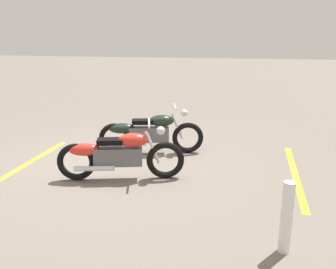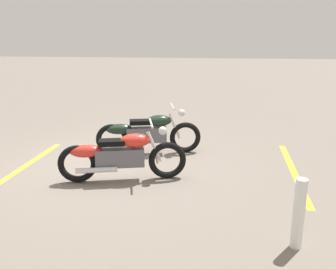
{
  "view_description": "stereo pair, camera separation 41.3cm",
  "coord_description": "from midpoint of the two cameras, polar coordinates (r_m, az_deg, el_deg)",
  "views": [
    {
      "loc": [
        2.33,
        -6.59,
        2.54
      ],
      "look_at": [
        1.11,
        0.0,
        0.65
      ],
      "focal_mm": 39.31,
      "sensor_mm": 36.0,
      "label": 1
    },
    {
      "loc": [
        1.92,
        -6.65,
        2.54
      ],
      "look_at": [
        1.11,
        0.0,
        0.65
      ],
      "focal_mm": 39.31,
      "sensor_mm": 36.0,
      "label": 2
    }
  ],
  "objects": [
    {
      "name": "bollard_post",
      "position": [
        4.65,
        17.18,
        -11.73
      ],
      "size": [
        0.14,
        0.14,
        0.89
      ],
      "primitive_type": "cylinder",
      "color": "white",
      "rests_on": "ground"
    },
    {
      "name": "parking_stripe_mid",
      "position": [
        7.25,
        17.34,
        -5.48
      ],
      "size": [
        0.25,
        3.2,
        0.01
      ],
      "primitive_type": "cube",
      "rotation": [
        0.0,
        0.0,
        1.53
      ],
      "color": "yellow",
      "rests_on": "ground"
    },
    {
      "name": "motorcycle_bright_foreground",
      "position": [
        6.46,
        -9.37,
        -3.22
      ],
      "size": [
        2.19,
        0.79,
        1.04
      ],
      "rotation": [
        0.0,
        0.0,
        0.24
      ],
      "color": "black",
      "rests_on": "ground"
    },
    {
      "name": "parking_stripe_near",
      "position": [
        7.64,
        -23.41,
        -4.99
      ],
      "size": [
        0.25,
        3.2,
        0.01
      ],
      "primitive_type": "cube",
      "rotation": [
        0.0,
        0.0,
        1.53
      ],
      "color": "yellow",
      "rests_on": "ground"
    },
    {
      "name": "ground_plane",
      "position": [
        7.4,
        -10.23,
        -4.58
      ],
      "size": [
        60.0,
        60.0,
        0.0
      ],
      "primitive_type": "plane",
      "color": "slate"
    },
    {
      "name": "motorcycle_dark_foreground",
      "position": [
        7.79,
        -4.93,
        0.24
      ],
      "size": [
        2.2,
        0.77,
        1.04
      ],
      "rotation": [
        0.0,
        0.0,
        0.22
      ],
      "color": "black",
      "rests_on": "ground"
    }
  ]
}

